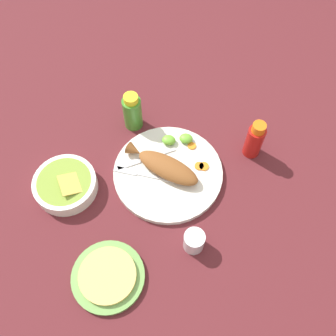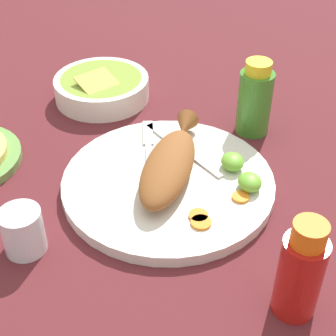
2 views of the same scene
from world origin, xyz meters
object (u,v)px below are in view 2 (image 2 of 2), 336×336
at_px(main_plate, 168,183).
at_px(hot_sauce_bottle_green, 255,100).
at_px(fork_far, 178,145).
at_px(guacamole_bowl, 102,87).
at_px(fork_near, 148,148).
at_px(fried_fish, 170,163).
at_px(hot_sauce_bottle_red, 300,272).
at_px(salt_cup, 23,233).

distance_m(main_plate, hot_sauce_bottle_green, 0.22).
relative_size(fork_far, guacamole_bowl, 0.90).
height_order(fork_near, guacamole_bowl, guacamole_bowl).
relative_size(fried_fish, fork_near, 1.30).
relative_size(hot_sauce_bottle_red, hot_sauce_bottle_green, 1.03).
bearing_deg(hot_sauce_bottle_red, main_plate, -150.85).
bearing_deg(salt_cup, guacamole_bowl, 166.41).
xyz_separation_m(hot_sauce_bottle_green, salt_cup, (0.26, -0.36, -0.03)).
bearing_deg(fork_far, salt_cup, 98.13).
distance_m(fork_far, hot_sauce_bottle_red, 0.34).
height_order(fried_fish, hot_sauce_bottle_green, hot_sauce_bottle_green).
xyz_separation_m(fried_fish, salt_cup, (0.12, -0.20, -0.01)).
xyz_separation_m(fork_far, hot_sauce_bottle_red, (0.32, 0.11, 0.04)).
distance_m(salt_cup, guacamole_bowl, 0.40).
relative_size(hot_sauce_bottle_red, guacamole_bowl, 0.76).
relative_size(fork_near, salt_cup, 2.87).
height_order(hot_sauce_bottle_red, salt_cup, hot_sauce_bottle_red).
xyz_separation_m(fried_fish, hot_sauce_bottle_green, (-0.14, 0.16, 0.02)).
distance_m(fork_near, hot_sauce_bottle_red, 0.35).
bearing_deg(main_plate, fried_fish, 161.19).
bearing_deg(fork_near, fried_fish, -155.04).
bearing_deg(guacamole_bowl, fork_near, 21.71).
bearing_deg(hot_sauce_bottle_green, fork_near, -70.34).
xyz_separation_m(hot_sauce_bottle_red, guacamole_bowl, (-0.52, -0.24, -0.04)).
bearing_deg(hot_sauce_bottle_green, hot_sauce_bottle_red, -4.54).
xyz_separation_m(main_plate, salt_cup, (0.11, -0.20, 0.02)).
relative_size(fried_fish, hot_sauce_bottle_red, 1.75).
height_order(fork_far, guacamole_bowl, guacamole_bowl).
height_order(main_plate, hot_sauce_bottle_green, hot_sauce_bottle_green).
bearing_deg(fork_near, guacamole_bowl, 23.52).
relative_size(fork_near, hot_sauce_bottle_red, 1.34).
relative_size(main_plate, hot_sauce_bottle_red, 2.35).
distance_m(hot_sauce_bottle_red, guacamole_bowl, 0.57).
height_order(fork_near, fork_far, same).
bearing_deg(hot_sauce_bottle_red, fork_near, -153.48).
height_order(fried_fish, fork_near, fried_fish).
distance_m(hot_sauce_bottle_green, salt_cup, 0.45).
bearing_deg(salt_cup, main_plate, 119.06).
distance_m(fork_far, guacamole_bowl, 0.24).
distance_m(fork_far, hot_sauce_bottle_green, 0.16).
height_order(hot_sauce_bottle_green, guacamole_bowl, hot_sauce_bottle_green).
distance_m(main_plate, fork_near, 0.08).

